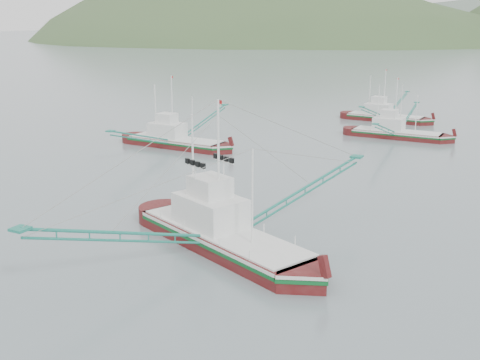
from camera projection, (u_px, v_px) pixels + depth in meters
The scene contains 6 objects.
ground at pixel (201, 242), 42.92m from camera, with size 1200.00×1200.00×0.00m, color slate.
main_boat at pixel (222, 217), 41.32m from camera, with size 15.59×26.32×11.15m.
bg_boat_far at pixel (396, 129), 80.09m from camera, with size 11.78×21.30×8.62m.
bg_boat_left at pixel (174, 137), 74.52m from camera, with size 13.00×23.35×9.45m.
bg_boat_extra at pixel (385, 113), 93.37m from camera, with size 11.94×21.28×8.62m.
headland_left at pixel (250, 41), 431.42m from camera, with size 448.00×308.00×210.00m, color #38522A.
Camera 1 is at (21.39, -34.25, 15.49)m, focal length 45.00 mm.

